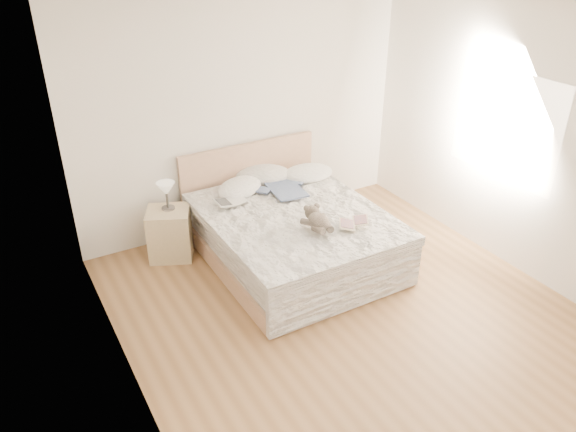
# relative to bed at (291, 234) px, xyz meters

# --- Properties ---
(floor) EXTENTS (4.00, 4.50, 0.00)m
(floor) POSITION_rel_bed_xyz_m (0.00, -1.19, -0.31)
(floor) COLOR brown
(floor) RESTS_ON ground
(ceiling) EXTENTS (4.00, 4.50, 0.00)m
(ceiling) POSITION_rel_bed_xyz_m (0.00, -1.19, 2.39)
(ceiling) COLOR silver
(ceiling) RESTS_ON ground
(wall_back) EXTENTS (4.00, 0.02, 2.70)m
(wall_back) POSITION_rel_bed_xyz_m (0.00, 1.06, 1.04)
(wall_back) COLOR white
(wall_back) RESTS_ON ground
(wall_left) EXTENTS (0.02, 4.50, 2.70)m
(wall_left) POSITION_rel_bed_xyz_m (-2.00, -1.19, 1.04)
(wall_left) COLOR white
(wall_left) RESTS_ON ground
(wall_right) EXTENTS (0.02, 4.50, 2.70)m
(wall_right) POSITION_rel_bed_xyz_m (2.00, -1.19, 1.04)
(wall_right) COLOR white
(wall_right) RESTS_ON ground
(window) EXTENTS (0.02, 1.30, 1.10)m
(window) POSITION_rel_bed_xyz_m (1.99, -0.89, 1.14)
(window) COLOR white
(window) RESTS_ON wall_right
(bed) EXTENTS (1.72, 2.14, 1.00)m
(bed) POSITION_rel_bed_xyz_m (0.00, 0.00, 0.00)
(bed) COLOR tan
(bed) RESTS_ON floor
(nightstand) EXTENTS (0.58, 0.55, 0.56)m
(nightstand) POSITION_rel_bed_xyz_m (-1.11, 0.69, -0.03)
(nightstand) COLOR tan
(nightstand) RESTS_ON floor
(table_lamp) EXTENTS (0.24, 0.24, 0.31)m
(table_lamp) POSITION_rel_bed_xyz_m (-1.09, 0.73, 0.47)
(table_lamp) COLOR #453F3B
(table_lamp) RESTS_ON nightstand
(pillow_left) EXTENTS (0.71, 0.64, 0.17)m
(pillow_left) POSITION_rel_bed_xyz_m (-0.27, 0.67, 0.33)
(pillow_left) COLOR white
(pillow_left) RESTS_ON bed
(pillow_middle) EXTENTS (0.80, 0.72, 0.20)m
(pillow_middle) POSITION_rel_bed_xyz_m (0.12, 0.86, 0.33)
(pillow_middle) COLOR silver
(pillow_middle) RESTS_ON bed
(pillow_right) EXTENTS (0.65, 0.49, 0.18)m
(pillow_right) POSITION_rel_bed_xyz_m (0.60, 0.63, 0.33)
(pillow_right) COLOR white
(pillow_right) RESTS_ON bed
(blouse) EXTENTS (0.59, 0.62, 0.02)m
(blouse) POSITION_rel_bed_xyz_m (0.17, 0.38, 0.32)
(blouse) COLOR #3E4E71
(blouse) RESTS_ON bed
(photo_book) EXTENTS (0.34, 0.23, 0.03)m
(photo_book) POSITION_rel_bed_xyz_m (-0.50, 0.43, 0.32)
(photo_book) COLOR white
(photo_book) RESTS_ON bed
(childrens_book) EXTENTS (0.40, 0.37, 0.02)m
(childrens_book) POSITION_rel_bed_xyz_m (0.37, -0.61, 0.32)
(childrens_book) COLOR beige
(childrens_book) RESTS_ON bed
(teddy_bear) EXTENTS (0.27, 0.36, 0.19)m
(teddy_bear) POSITION_rel_bed_xyz_m (0.00, -0.54, 0.34)
(teddy_bear) COLOR brown
(teddy_bear) RESTS_ON bed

